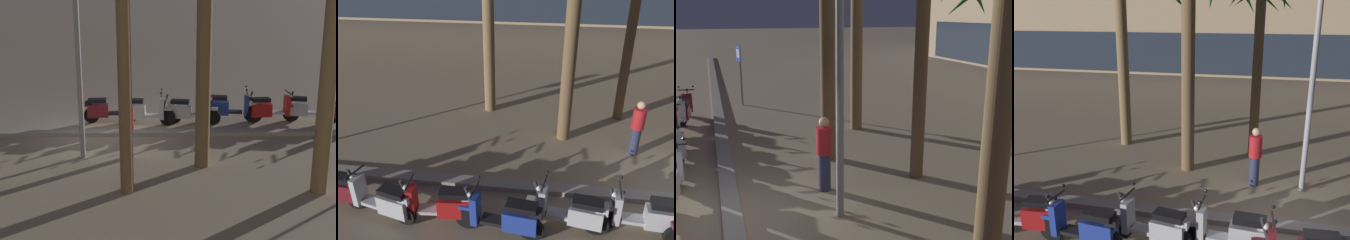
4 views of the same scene
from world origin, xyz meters
TOP-DOWN VIEW (x-y plane):
  - scooter_silver_lead_nearest at (-6.54, -1.45)m, footprint 1.80×0.73m
  - scooter_red_last_in_row at (-5.28, -1.42)m, footprint 1.80×0.56m
  - scooter_blue_mid_centre at (-3.90, -1.59)m, footprint 1.84×0.58m
  - scooter_silver_gap_after_mid at (-2.61, -1.24)m, footprint 1.79×0.63m
  - scooter_silver_mid_rear at (-1.10, -1.17)m, footprint 1.81×0.56m
  - pedestrian_window_shopping at (-0.80, 1.88)m, footprint 0.34×0.34m

SIDE VIEW (x-z plane):
  - scooter_silver_gap_after_mid at x=-2.61m, z-range -0.14..1.03m
  - scooter_red_last_in_row at x=-5.28m, z-range -0.07..0.97m
  - scooter_silver_lead_nearest at x=-6.54m, z-range -0.07..0.97m
  - scooter_blue_mid_centre at x=-3.90m, z-range -0.13..1.05m
  - scooter_silver_mid_rear at x=-1.10m, z-range -0.13..1.05m
  - pedestrian_window_shopping at x=-0.80m, z-range 0.04..1.64m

